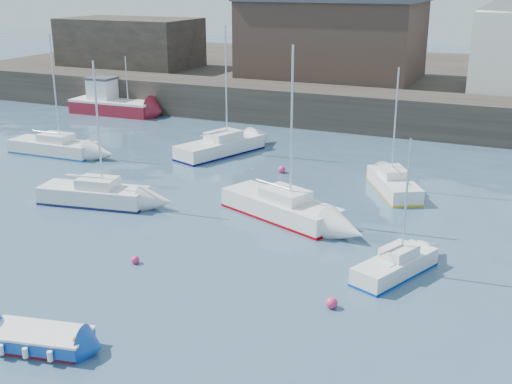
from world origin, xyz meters
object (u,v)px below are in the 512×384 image
at_px(sailboat_e, 54,147).
at_px(sailboat_f, 394,183).
at_px(fishing_boat, 112,103).
at_px(blue_dinghy, 39,339).
at_px(buoy_near, 135,263).
at_px(buoy_mid, 331,308).
at_px(sailboat_b, 281,207).
at_px(sailboat_a, 94,194).
at_px(sailboat_h, 221,146).
at_px(sailboat_c, 396,265).
at_px(buoy_far, 282,173).

bearing_deg(sailboat_e, sailboat_f, 3.36).
xyz_separation_m(fishing_boat, sailboat_e, (4.83, -13.48, -0.48)).
height_order(blue_dinghy, buoy_near, blue_dinghy).
bearing_deg(blue_dinghy, sailboat_f, 71.48).
bearing_deg(fishing_boat, blue_dinghy, -57.44).
bearing_deg(buoy_mid, sailboat_b, 123.13).
relative_size(fishing_boat, buoy_near, 21.65).
height_order(sailboat_b, sailboat_e, sailboat_b).
relative_size(sailboat_a, sailboat_f, 1.10).
bearing_deg(sailboat_e, sailboat_h, 23.94).
xyz_separation_m(sailboat_c, sailboat_f, (-2.51, 10.96, 0.06)).
bearing_deg(buoy_far, sailboat_b, -68.47).
height_order(sailboat_c, buoy_far, sailboat_c).
height_order(sailboat_b, buoy_mid, sailboat_b).
bearing_deg(sailboat_e, buoy_near, -39.78).
bearing_deg(blue_dinghy, sailboat_b, 79.46).
height_order(sailboat_b, sailboat_c, sailboat_b).
xyz_separation_m(blue_dinghy, buoy_far, (-0.18, 22.33, -0.37)).
xyz_separation_m(blue_dinghy, sailboat_c, (9.68, 10.45, 0.07)).
relative_size(sailboat_c, buoy_mid, 12.85).
distance_m(buoy_near, buoy_mid, 9.04).
height_order(blue_dinghy, fishing_boat, fishing_boat).
relative_size(sailboat_c, buoy_near, 15.62).
xyz_separation_m(sailboat_e, buoy_far, (16.38, 2.32, -0.54)).
height_order(sailboat_c, sailboat_e, sailboat_e).
relative_size(sailboat_a, sailboat_b, 0.88).
xyz_separation_m(sailboat_a, buoy_near, (6.46, -5.62, -0.55)).
distance_m(sailboat_f, sailboat_h, 13.41).
relative_size(blue_dinghy, sailboat_f, 0.52).
bearing_deg(buoy_mid, blue_dinghy, -140.62).
bearing_deg(sailboat_h, buoy_far, -23.53).
relative_size(blue_dinghy, buoy_near, 9.99).
relative_size(buoy_near, buoy_far, 0.81).
bearing_deg(blue_dinghy, sailboat_e, 129.60).
xyz_separation_m(sailboat_b, buoy_near, (-3.68, -7.88, -0.58)).
relative_size(blue_dinghy, buoy_far, 8.10).
bearing_deg(buoy_mid, sailboat_f, 93.68).
distance_m(sailboat_b, buoy_near, 8.71).
bearing_deg(sailboat_a, sailboat_b, 12.57).
relative_size(fishing_boat, sailboat_e, 0.97).
bearing_deg(buoy_near, sailboat_e, 140.22).
relative_size(sailboat_b, buoy_near, 23.80).
bearing_deg(sailboat_b, sailboat_h, 130.86).
distance_m(blue_dinghy, sailboat_e, 25.97).
xyz_separation_m(sailboat_c, buoy_far, (-9.86, 11.88, -0.44)).
height_order(fishing_boat, sailboat_f, sailboat_f).
relative_size(fishing_boat, sailboat_a, 1.03).
height_order(sailboat_e, sailboat_f, sailboat_e).
xyz_separation_m(sailboat_h, buoy_far, (5.63, -2.45, -0.58)).
bearing_deg(sailboat_h, fishing_boat, 150.78).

